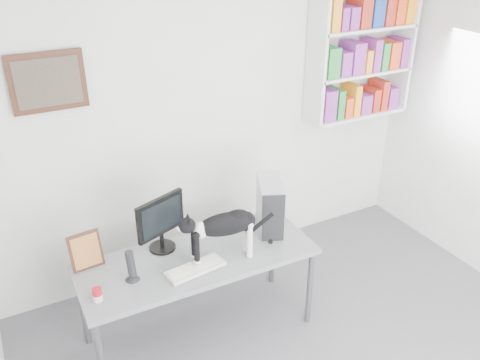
# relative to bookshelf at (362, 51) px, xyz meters

# --- Properties ---
(room) EXTENTS (4.01, 4.01, 2.70)m
(room) POSITION_rel_bookshelf_xyz_m (-1.40, -1.85, -0.50)
(room) COLOR #5B5B60
(room) RESTS_ON ground
(bookshelf) EXTENTS (1.03, 0.28, 1.24)m
(bookshelf) POSITION_rel_bookshelf_xyz_m (0.00, 0.00, 0.00)
(bookshelf) COLOR silver
(bookshelf) RESTS_ON room
(wall_art) EXTENTS (0.52, 0.04, 0.42)m
(wall_art) POSITION_rel_bookshelf_xyz_m (-2.70, 0.12, 0.05)
(wall_art) COLOR #492617
(wall_art) RESTS_ON room
(desk) EXTENTS (1.74, 0.70, 0.72)m
(desk) POSITION_rel_bookshelf_xyz_m (-1.99, -0.74, -1.49)
(desk) COLOR slate
(desk) RESTS_ON room
(monitor) EXTENTS (0.46, 0.33, 0.44)m
(monitor) POSITION_rel_bookshelf_xyz_m (-2.18, -0.52, -0.91)
(monitor) COLOR black
(monitor) RESTS_ON desk
(keyboard) EXTENTS (0.43, 0.21, 0.03)m
(keyboard) POSITION_rel_bookshelf_xyz_m (-2.07, -0.88, -1.11)
(keyboard) COLOR beige
(keyboard) RESTS_ON desk
(pc_tower) EXTENTS (0.33, 0.44, 0.40)m
(pc_tower) POSITION_rel_bookshelf_xyz_m (-1.32, -0.63, -0.93)
(pc_tower) COLOR silver
(pc_tower) RESTS_ON desk
(speaker) EXTENTS (0.12, 0.12, 0.23)m
(speaker) POSITION_rel_bookshelf_xyz_m (-2.49, -0.77, -1.01)
(speaker) COLOR black
(speaker) RESTS_ON desk
(leaning_print) EXTENTS (0.23, 0.11, 0.28)m
(leaning_print) POSITION_rel_bookshelf_xyz_m (-2.72, -0.48, -0.99)
(leaning_print) COLOR #492617
(leaning_print) RESTS_ON desk
(soup_can) EXTENTS (0.08, 0.08, 0.09)m
(soup_can) POSITION_rel_bookshelf_xyz_m (-2.75, -0.87, -1.08)
(soup_can) COLOR red
(soup_can) RESTS_ON desk
(cat) EXTENTS (0.65, 0.26, 0.39)m
(cat) POSITION_rel_bookshelf_xyz_m (-1.82, -0.85, -0.93)
(cat) COLOR black
(cat) RESTS_ON desk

